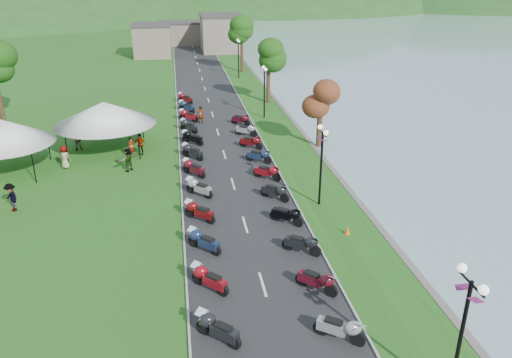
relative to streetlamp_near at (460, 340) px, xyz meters
name	(u,v)px	position (x,y,z in m)	size (l,w,h in m)	color
road	(212,114)	(-5.25, 37.63, -2.49)	(7.00, 120.00, 0.02)	#272729
hills_backdrop	(180,6)	(-5.25, 197.63, -2.50)	(360.00, 120.00, 76.00)	#285621
far_building	(181,35)	(-7.25, 82.63, 0.00)	(18.00, 16.00, 5.00)	#78695D
moto_row_left	(199,200)	(-7.73, 16.32, -1.95)	(2.60, 54.78, 1.10)	#331411
moto_row_right	(270,181)	(-2.86, 18.44, -1.95)	(2.60, 32.45, 1.10)	#331411
streetlamp_near	(460,340)	(0.00, 0.00, 0.00)	(1.40, 1.40, 5.00)	black
vendor_tent_main	(106,126)	(-14.51, 28.29, -0.50)	(5.35, 5.35, 4.00)	white
vendor_tent_side	(6,146)	(-21.04, 24.37, -0.50)	(4.61, 4.61, 4.00)	white
tree_lakeside	(320,109)	(2.74, 26.41, 0.71)	(2.31, 2.31, 6.41)	#205714
pedestrian_a	(133,157)	(-12.47, 26.19, -2.50)	(0.59, 0.43, 1.61)	slate
pedestrian_b	(78,150)	(-17.03, 28.68, -2.50)	(0.80, 0.44, 1.65)	slate
pedestrian_c	(14,211)	(-19.04, 17.70, -2.50)	(1.17, 0.48, 1.81)	slate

